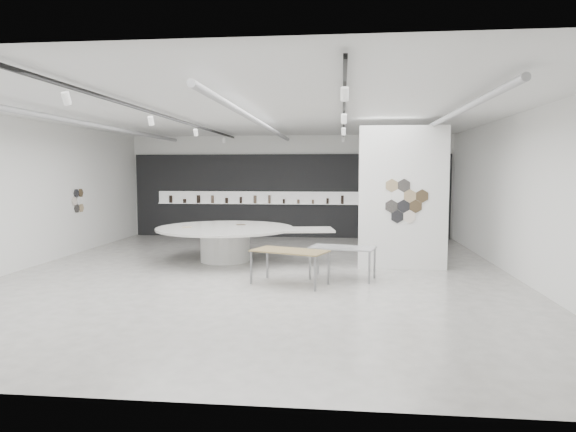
# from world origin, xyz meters

# --- Properties ---
(room) EXTENTS (12.02, 14.02, 3.82)m
(room) POSITION_xyz_m (-0.09, -0.00, 2.07)
(room) COLOR #B3B0A9
(room) RESTS_ON ground
(back_wall_display) EXTENTS (11.80, 0.27, 3.10)m
(back_wall_display) POSITION_xyz_m (-0.08, 6.93, 1.54)
(back_wall_display) COLOR black
(back_wall_display) RESTS_ON ground
(partition_column) EXTENTS (2.20, 0.38, 3.60)m
(partition_column) POSITION_xyz_m (3.50, 1.00, 1.80)
(partition_column) COLOR white
(partition_column) RESTS_ON ground
(display_island) EXTENTS (5.17, 4.28, 0.96)m
(display_island) POSITION_xyz_m (-1.13, 1.56, 0.62)
(display_island) COLOR white
(display_island) RESTS_ON ground
(sample_table_wood) EXTENTS (1.79, 1.32, 0.75)m
(sample_table_wood) POSITION_xyz_m (0.85, -1.14, 0.70)
(sample_table_wood) COLOR olive
(sample_table_wood) RESTS_ON ground
(sample_table_stone) EXTENTS (1.58, 1.05, 0.74)m
(sample_table_stone) POSITION_xyz_m (2.00, -0.46, 0.68)
(sample_table_stone) COLOR gray
(sample_table_stone) RESTS_ON ground
(kitchen_counter) EXTENTS (1.54, 0.76, 1.16)m
(kitchen_counter) POSITION_xyz_m (3.46, 6.51, 0.42)
(kitchen_counter) COLOR white
(kitchen_counter) RESTS_ON ground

